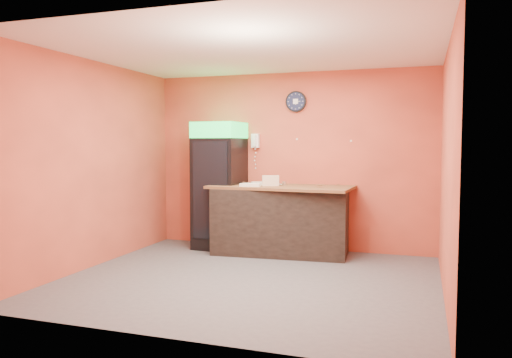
% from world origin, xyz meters
% --- Properties ---
extents(floor, '(4.50, 4.50, 0.00)m').
position_xyz_m(floor, '(0.00, 0.00, 0.00)').
color(floor, '#47474C').
rests_on(floor, ground).
extents(back_wall, '(4.50, 0.02, 2.80)m').
position_xyz_m(back_wall, '(0.00, 2.00, 1.40)').
color(back_wall, '#D9593D').
rests_on(back_wall, floor).
extents(left_wall, '(0.02, 4.00, 2.80)m').
position_xyz_m(left_wall, '(-2.25, 0.00, 1.40)').
color(left_wall, '#D9593D').
rests_on(left_wall, floor).
extents(right_wall, '(0.02, 4.00, 2.80)m').
position_xyz_m(right_wall, '(2.25, 0.00, 1.40)').
color(right_wall, '#D9593D').
rests_on(right_wall, floor).
extents(ceiling, '(4.50, 4.00, 0.02)m').
position_xyz_m(ceiling, '(0.00, 0.00, 2.80)').
color(ceiling, white).
rests_on(ceiling, back_wall).
extents(beverage_cooler, '(0.73, 0.74, 2.02)m').
position_xyz_m(beverage_cooler, '(-1.08, 1.60, 0.98)').
color(beverage_cooler, black).
rests_on(beverage_cooler, floor).
extents(prep_counter, '(2.06, 1.04, 1.00)m').
position_xyz_m(prep_counter, '(-0.03, 1.56, 0.50)').
color(prep_counter, black).
rests_on(prep_counter, floor).
extents(wall_clock, '(0.33, 0.06, 0.33)m').
position_xyz_m(wall_clock, '(0.09, 1.97, 2.34)').
color(wall_clock, black).
rests_on(wall_clock, back_wall).
extents(wall_phone, '(0.12, 0.11, 0.23)m').
position_xyz_m(wall_phone, '(-0.58, 1.95, 1.72)').
color(wall_phone, white).
rests_on(wall_phone, back_wall).
extents(butcher_paper, '(2.17, 1.07, 0.04)m').
position_xyz_m(butcher_paper, '(-0.03, 1.56, 1.02)').
color(butcher_paper, brown).
rests_on(butcher_paper, prep_counter).
extents(sub_roll_stack, '(0.27, 0.17, 0.16)m').
position_xyz_m(sub_roll_stack, '(-0.17, 1.45, 1.12)').
color(sub_roll_stack, beige).
rests_on(sub_roll_stack, butcher_paper).
extents(wrapped_sandwich_left, '(0.30, 0.25, 0.04)m').
position_xyz_m(wrapped_sandwich_left, '(-0.45, 1.41, 1.06)').
color(wrapped_sandwich_left, white).
rests_on(wrapped_sandwich_left, butcher_paper).
extents(wrapped_sandwich_mid, '(0.32, 0.17, 0.04)m').
position_xyz_m(wrapped_sandwich_mid, '(-0.44, 1.27, 1.06)').
color(wrapped_sandwich_mid, white).
rests_on(wrapped_sandwich_mid, butcher_paper).
extents(wrapped_sandwich_right, '(0.31, 0.25, 0.04)m').
position_xyz_m(wrapped_sandwich_right, '(-0.40, 1.69, 1.06)').
color(wrapped_sandwich_right, white).
rests_on(wrapped_sandwich_right, butcher_paper).
extents(kitchen_tool, '(0.06, 0.06, 0.06)m').
position_xyz_m(kitchen_tool, '(-0.00, 1.63, 1.07)').
color(kitchen_tool, silver).
rests_on(kitchen_tool, butcher_paper).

